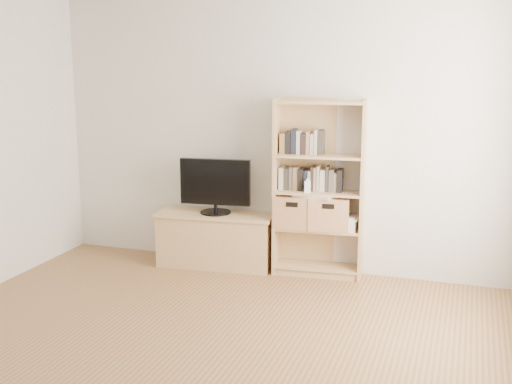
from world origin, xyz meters
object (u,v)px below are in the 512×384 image
at_px(laptop, 315,195).
at_px(tv_stand, 216,240).
at_px(baby_monitor, 308,187).
at_px(basket_left, 295,211).
at_px(bookshelf, 319,189).
at_px(basket_right, 329,212).
at_px(television, 215,186).

bearing_deg(laptop, tv_stand, -170.38).
xyz_separation_m(tv_stand, baby_monitor, (0.93, -0.04, 0.61)).
bearing_deg(baby_monitor, laptop, 42.96).
bearing_deg(tv_stand, baby_monitor, -8.15).
height_order(basket_left, laptop, laptop).
height_order(bookshelf, basket_right, bookshelf).
relative_size(tv_stand, basket_right, 3.00).
xyz_separation_m(baby_monitor, laptop, (0.05, 0.08, -0.09)).
xyz_separation_m(basket_left, laptop, (0.19, 0.00, 0.17)).
bearing_deg(basket_right, bookshelf, 174.51).
bearing_deg(baby_monitor, basket_right, 16.80).
distance_m(tv_stand, baby_monitor, 1.11).
bearing_deg(bookshelf, tv_stand, 178.12).
xyz_separation_m(basket_left, basket_right, (0.32, 0.03, 0.00)).
relative_size(television, basket_right, 1.87).
bearing_deg(television, basket_left, -3.75).
distance_m(bookshelf, baby_monitor, 0.13).
distance_m(basket_left, basket_right, 0.32).
bearing_deg(basket_left, tv_stand, 178.50).
relative_size(television, baby_monitor, 6.51).
distance_m(tv_stand, bookshelf, 1.17).
bearing_deg(basket_left, television, 178.50).
xyz_separation_m(tv_stand, bookshelf, (1.01, 0.06, 0.58)).
relative_size(baby_monitor, basket_left, 0.29).
distance_m(television, basket_left, 0.82).
bearing_deg(baby_monitor, basket_left, 138.30).
relative_size(bookshelf, television, 2.40).
bearing_deg(tv_stand, laptop, -3.47).
relative_size(tv_stand, television, 1.60).
relative_size(tv_stand, basket_left, 3.02).
relative_size(bookshelf, basket_left, 4.51).
bearing_deg(laptop, bookshelf, 43.86).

